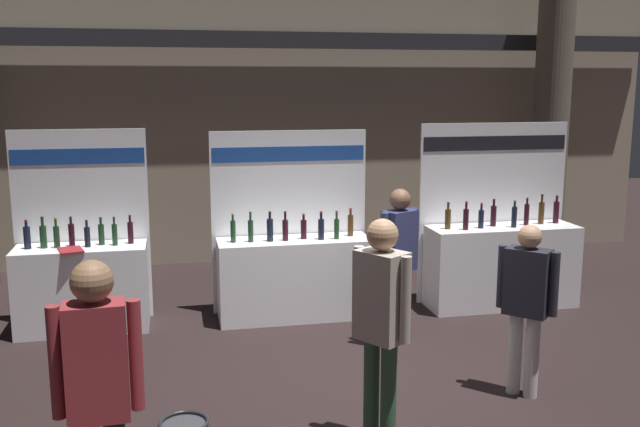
{
  "coord_description": "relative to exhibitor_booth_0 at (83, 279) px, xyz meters",
  "views": [
    {
      "loc": [
        -1.61,
        -6.07,
        2.79
      ],
      "look_at": [
        -0.09,
        1.16,
        1.43
      ],
      "focal_mm": 39.9,
      "sensor_mm": 36.0,
      "label": 1
    }
  ],
  "objects": [
    {
      "name": "exhibitor_booth_2",
      "position": [
        5.08,
        -0.16,
        0.02
      ],
      "size": [
        1.98,
        0.66,
        2.3
      ],
      "color": "white",
      "rests_on": "ground_plane"
    },
    {
      "name": "ground_plane",
      "position": [
        2.66,
        -2.17,
        -0.59
      ],
      "size": [
        25.16,
        25.16,
        0.0
      ],
      "primitive_type": "plane",
      "color": "black"
    },
    {
      "name": "visitor_0",
      "position": [
        2.55,
        -3.31,
        0.5
      ],
      "size": [
        0.41,
        0.46,
        1.81
      ],
      "rotation": [
        0.0,
        0.0,
        2.15
      ],
      "color": "#33563D",
      "rests_on": "ground_plane"
    },
    {
      "name": "visitor_3",
      "position": [
        3.39,
        -1.2,
        0.42
      ],
      "size": [
        0.47,
        0.36,
        1.7
      ],
      "rotation": [
        0.0,
        0.0,
        3.62
      ],
      "color": "silver",
      "rests_on": "ground_plane"
    },
    {
      "name": "visitor_5",
      "position": [
        4.09,
        -2.69,
        0.34
      ],
      "size": [
        0.42,
        0.42,
        1.58
      ],
      "rotation": [
        0.0,
        0.0,
        2.34
      ],
      "color": "silver",
      "rests_on": "ground_plane"
    },
    {
      "name": "exhibitor_booth_0",
      "position": [
        0.0,
        0.0,
        0.0
      ],
      "size": [
        1.52,
        0.73,
        2.27
      ],
      "color": "white",
      "rests_on": "ground_plane"
    },
    {
      "name": "visitor_6",
      "position": [
        0.58,
        -4.23,
        0.49
      ],
      "size": [
        0.51,
        0.24,
        1.82
      ],
      "rotation": [
        0.0,
        0.0,
        0.06
      ],
      "color": "#23232D",
      "rests_on": "ground_plane"
    },
    {
      "name": "hall_colonnade",
      "position": [
        2.66,
        2.82,
        2.48
      ],
      "size": [
        12.58,
        1.25,
        6.24
      ],
      "color": "tan",
      "rests_on": "ground_plane"
    },
    {
      "name": "exhibitor_booth_1",
      "position": [
        2.44,
        -0.07,
        -0.01
      ],
      "size": [
        1.91,
        0.66,
        2.23
      ],
      "color": "white",
      "rests_on": "ground_plane"
    }
  ]
}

